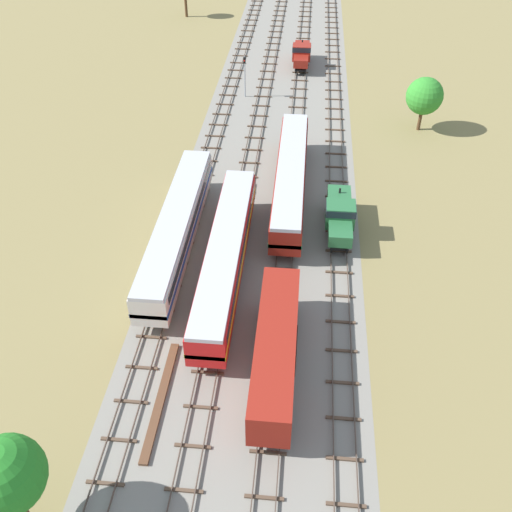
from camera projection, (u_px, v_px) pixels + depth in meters
name	position (u px, v px, depth m)	size (l,w,h in m)	color
ground_plane	(275.00, 137.00, 68.98)	(480.00, 480.00, 0.00)	olive
ballast_bed	(275.00, 137.00, 68.98)	(18.65, 176.00, 0.01)	gray
track_far_left	(217.00, 130.00, 70.19)	(2.40, 126.00, 0.29)	#47382D
track_left	(256.00, 131.00, 69.84)	(2.40, 126.00, 0.29)	#47382D
track_centre_left	(295.00, 133.00, 69.49)	(2.40, 126.00, 0.29)	#47382D
track_centre	(335.00, 135.00, 69.14)	(2.40, 126.00, 0.29)	#47382D
freight_boxcar_centre_left_nearest	(276.00, 348.00, 39.81)	(2.87, 14.00, 3.60)	maroon
passenger_coach_left_near	(226.00, 254.00, 47.61)	(2.96, 22.00, 3.80)	red
passenger_coach_far_left_mid	(177.00, 226.00, 50.65)	(2.96, 22.00, 3.80)	beige
shunter_loco_centre_midfar	(340.00, 214.00, 53.10)	(2.74, 8.46, 3.10)	#286638
passenger_coach_centre_left_far	(291.00, 176.00, 57.16)	(2.96, 22.00, 3.80)	maroon
shunter_loco_centre_left_farther	(302.00, 53.00, 85.29)	(2.74, 8.46, 3.10)	maroon
signal_post_nearest	(245.00, 72.00, 75.76)	(0.28, 0.47, 5.61)	gray
lineside_tree_1	(425.00, 96.00, 67.76)	(4.43, 4.43, 6.61)	#4C331E
lineside_tree_2	(5.00, 476.00, 29.76)	(4.38, 4.38, 7.16)	#4C331E
spare_rail_bundle	(161.00, 399.00, 39.30)	(0.60, 10.00, 0.24)	brown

